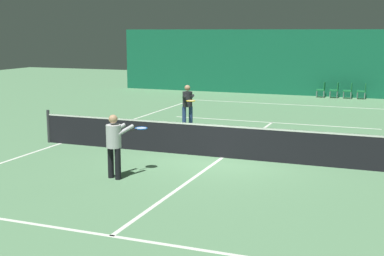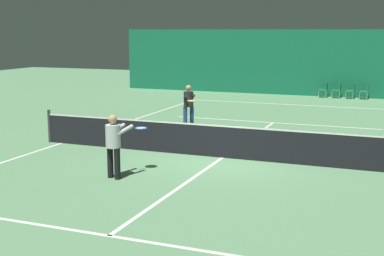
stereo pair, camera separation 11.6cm
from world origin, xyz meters
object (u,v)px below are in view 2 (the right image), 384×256
at_px(player_far, 189,103).
at_px(courtside_chair_0, 324,89).
at_px(tennis_net, 223,140).
at_px(courtside_chair_1, 338,89).
at_px(courtside_chair_3, 365,90).
at_px(courtside_chair_2, 351,90).
at_px(player_near, 115,141).

xyz_separation_m(player_far, courtside_chair_0, (3.48, 11.17, -0.44)).
height_order(tennis_net, courtside_chair_0, tennis_net).
bearing_deg(courtside_chair_1, courtside_chair_0, -90.00).
distance_m(courtside_chair_0, courtside_chair_3, 2.13).
relative_size(courtside_chair_2, courtside_chair_3, 1.00).
xyz_separation_m(tennis_net, player_far, (-2.75, 4.23, 0.42)).
bearing_deg(courtside_chair_1, courtside_chair_2, 90.00).
height_order(courtside_chair_2, courtside_chair_3, same).
distance_m(player_far, courtside_chair_1, 11.93).
xyz_separation_m(courtside_chair_2, courtside_chair_3, (0.71, 0.00, 0.00)).
bearing_deg(tennis_net, courtside_chair_2, 82.06).
height_order(player_near, courtside_chair_0, player_near).
bearing_deg(player_far, courtside_chair_3, 124.46).
distance_m(courtside_chair_1, courtside_chair_2, 0.71).
distance_m(player_far, courtside_chair_0, 11.70).
relative_size(courtside_chair_0, courtside_chair_1, 1.00).
height_order(tennis_net, player_far, player_far).
relative_size(player_far, courtside_chair_0, 1.90).
relative_size(courtside_chair_0, courtside_chair_3, 1.00).
height_order(player_far, courtside_chair_2, player_far).
height_order(tennis_net, courtside_chair_3, tennis_net).
distance_m(player_far, courtside_chair_2, 12.20).
bearing_deg(tennis_net, courtside_chair_1, 84.67).
distance_m(player_near, courtside_chair_0, 18.59).
xyz_separation_m(courtside_chair_0, courtside_chair_3, (2.13, 0.00, 0.00)).
relative_size(tennis_net, courtside_chair_1, 14.29).
bearing_deg(courtside_chair_3, courtside_chair_0, -90.00).
bearing_deg(courtside_chair_3, player_near, -14.18).
xyz_separation_m(tennis_net, courtside_chair_2, (2.15, 15.40, -0.03)).
bearing_deg(courtside_chair_2, player_near, -12.08).
bearing_deg(courtside_chair_2, courtside_chair_3, 90.00).
distance_m(tennis_net, courtside_chair_0, 15.42).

